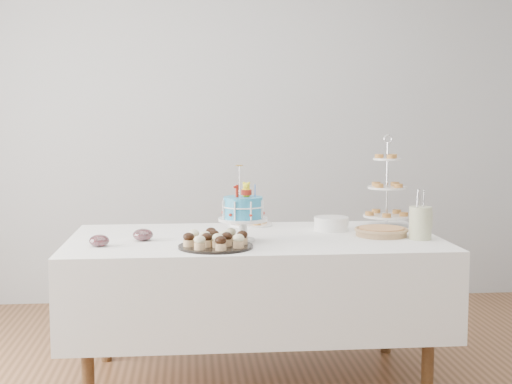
{
  "coord_description": "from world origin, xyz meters",
  "views": [
    {
      "loc": [
        -0.34,
        -3.36,
        1.39
      ],
      "look_at": [
        0.01,
        0.3,
        1.01
      ],
      "focal_mm": 50.0,
      "sensor_mm": 36.0,
      "label": 1
    }
  ],
  "objects": [
    {
      "name": "cupcake_tray",
      "position": [
        -0.21,
        0.01,
        0.81
      ],
      "size": [
        0.36,
        0.36,
        0.08
      ],
      "color": "black",
      "rests_on": "table"
    },
    {
      "name": "tiered_stand",
      "position": [
        0.79,
        0.61,
        0.99
      ],
      "size": [
        0.27,
        0.27,
        0.52
      ],
      "color": "silver",
      "rests_on": "table"
    },
    {
      "name": "utensil_pitcher",
      "position": [
        0.84,
        0.15,
        0.86
      ],
      "size": [
        0.12,
        0.11,
        0.26
      ],
      "rotation": [
        0.0,
        0.0,
        0.05
      ],
      "color": "#F0E5CF",
      "rests_on": "table"
    },
    {
      "name": "pastry_plate",
      "position": [
        0.02,
        0.7,
        0.79
      ],
      "size": [
        0.25,
        0.25,
        0.04
      ],
      "color": "white",
      "rests_on": "table"
    },
    {
      "name": "birthday_cake",
      "position": [
        -0.07,
        0.18,
        0.87
      ],
      "size": [
        0.25,
        0.25,
        0.38
      ],
      "rotation": [
        0.0,
        0.0,
        0.3
      ],
      "color": "white",
      "rests_on": "table"
    },
    {
      "name": "pie",
      "position": [
        0.67,
        0.27,
        0.8
      ],
      "size": [
        0.28,
        0.28,
        0.04
      ],
      "color": "tan",
      "rests_on": "table"
    },
    {
      "name": "jam_bowl_a",
      "position": [
        -0.57,
        0.24,
        0.8
      ],
      "size": [
        0.1,
        0.1,
        0.06
      ],
      "color": "silver",
      "rests_on": "table"
    },
    {
      "name": "walls",
      "position": [
        0.0,
        0.0,
        1.35
      ],
      "size": [
        5.04,
        4.04,
        2.7
      ],
      "color": "#ADAFB2",
      "rests_on": "floor"
    },
    {
      "name": "jam_bowl_b",
      "position": [
        -0.77,
        0.1,
        0.8
      ],
      "size": [
        0.1,
        0.1,
        0.06
      ],
      "color": "silver",
      "rests_on": "table"
    },
    {
      "name": "table",
      "position": [
        0.0,
        0.3,
        0.54
      ],
      "size": [
        1.92,
        1.02,
        0.77
      ],
      "color": "white",
      "rests_on": "floor"
    },
    {
      "name": "plate_stack",
      "position": [
        0.44,
        0.48,
        0.81
      ],
      "size": [
        0.19,
        0.19,
        0.07
      ],
      "color": "white",
      "rests_on": "table"
    }
  ]
}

